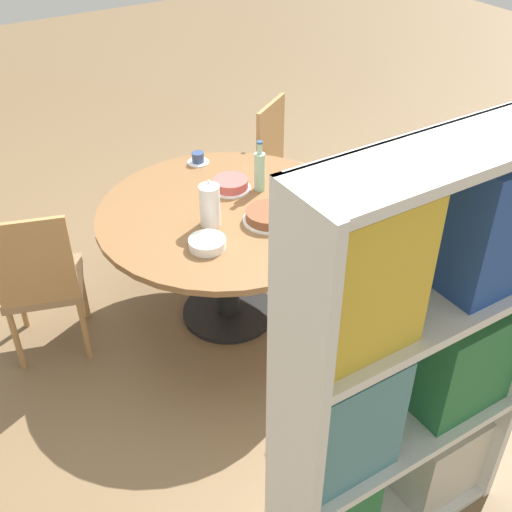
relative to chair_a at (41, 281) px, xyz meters
name	(u,v)px	position (x,y,z in m)	size (l,w,h in m)	color
ground_plane	(229,313)	(-1.00, 0.25, -0.50)	(14.00, 14.00, 0.00)	brown
dining_table	(226,231)	(-1.00, 0.25, 0.11)	(1.43, 1.43, 0.75)	black
chair_a	(41,281)	(0.00, 0.00, 0.00)	(0.53, 0.53, 0.95)	#A87A47
chair_b	(380,326)	(-1.30, 1.24, 0.00)	(0.50, 0.50, 0.95)	#A87A47
chair_c	(287,169)	(-1.83, -0.35, 0.00)	(0.58, 0.58, 0.95)	#A87A47
bookshelf	(404,378)	(-0.84, 1.82, 0.41)	(1.05, 0.28, 1.82)	silver
coffee_pot	(210,204)	(-0.86, 0.33, 0.37)	(0.11, 0.11, 0.27)	white
water_bottle	(260,170)	(-1.28, 0.16, 0.37)	(0.06, 0.06, 0.30)	#99C6A3
cake_main	(269,216)	(-1.14, 0.47, 0.28)	(0.28, 0.28, 0.06)	white
cake_second	(231,184)	(-1.14, 0.07, 0.28)	(0.23, 0.23, 0.07)	white
cup_a	(319,192)	(-1.52, 0.40, 0.28)	(0.14, 0.14, 0.07)	silver
cup_b	(198,159)	(-1.13, -0.33, 0.28)	(0.14, 0.14, 0.07)	silver
plate_stack	(207,243)	(-0.74, 0.51, 0.27)	(0.19, 0.19, 0.05)	white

